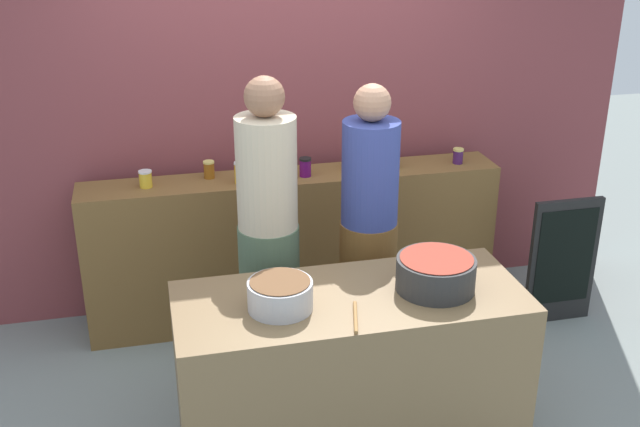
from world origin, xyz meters
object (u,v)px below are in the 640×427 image
(preserve_jar_0, at_px, (146,179))
(preserve_jar_6, at_px, (394,158))
(preserve_jar_3, at_px, (270,164))
(cooking_pot_left, at_px, (280,295))
(cook_with_tongs, at_px, (269,253))
(wooden_spoon, at_px, (355,317))
(preserve_jar_7, at_px, (458,156))
(preserve_jar_2, at_px, (240,172))
(preserve_jar_5, at_px, (352,162))
(preserve_jar_4, at_px, (305,167))
(chalkboard_sign, at_px, (563,261))
(cooking_pot_center, at_px, (436,274))
(preserve_jar_1, at_px, (209,169))
(cook_in_cap, at_px, (368,247))

(preserve_jar_0, relative_size, preserve_jar_6, 0.86)
(preserve_jar_3, distance_m, cooking_pot_left, 1.53)
(preserve_jar_3, distance_m, cook_with_tongs, 0.86)
(wooden_spoon, bearing_deg, preserve_jar_7, 54.13)
(cook_with_tongs, bearing_deg, preserve_jar_2, 94.58)
(preserve_jar_0, relative_size, preserve_jar_5, 1.00)
(preserve_jar_4, relative_size, cook_with_tongs, 0.07)
(preserve_jar_3, relative_size, chalkboard_sign, 0.14)
(preserve_jar_7, distance_m, cooking_pot_left, 2.04)
(preserve_jar_2, xyz_separation_m, cooking_pot_center, (0.76, -1.36, -0.10))
(preserve_jar_1, height_order, cooking_pot_left, preserve_jar_1)
(preserve_jar_2, relative_size, preserve_jar_6, 1.11)
(preserve_jar_3, height_order, wooden_spoon, preserve_jar_3)
(cook_with_tongs, bearing_deg, preserve_jar_0, 130.29)
(cooking_pot_left, height_order, wooden_spoon, cooking_pot_left)
(preserve_jar_4, distance_m, chalkboard_sign, 1.80)
(preserve_jar_4, xyz_separation_m, wooden_spoon, (-0.11, -1.58, -0.17))
(preserve_jar_4, distance_m, preserve_jar_7, 1.04)
(cooking_pot_center, bearing_deg, preserve_jar_3, 110.36)
(preserve_jar_0, xyz_separation_m, cooking_pot_left, (0.57, -1.44, -0.10))
(preserve_jar_4, bearing_deg, preserve_jar_7, 0.57)
(wooden_spoon, bearing_deg, preserve_jar_0, 118.73)
(cooking_pot_center, bearing_deg, preserve_jar_4, 104.00)
(cooking_pot_left, distance_m, wooden_spoon, 0.36)
(preserve_jar_0, distance_m, chalkboard_sign, 2.73)
(preserve_jar_6, relative_size, preserve_jar_7, 1.19)
(preserve_jar_3, xyz_separation_m, wooden_spoon, (0.10, -1.68, -0.17))
(preserve_jar_1, bearing_deg, cooking_pot_left, -83.45)
(preserve_jar_2, height_order, cooking_pot_left, preserve_jar_2)
(cooking_pot_left, bearing_deg, cooking_pot_center, 1.23)
(chalkboard_sign, bearing_deg, preserve_jar_5, 158.78)
(preserve_jar_4, bearing_deg, chalkboard_sign, -15.61)
(wooden_spoon, bearing_deg, cook_with_tongs, 106.24)
(preserve_jar_6, bearing_deg, preserve_jar_7, -2.40)
(preserve_jar_6, bearing_deg, preserve_jar_3, 174.76)
(preserve_jar_5, height_order, cook_with_tongs, cook_with_tongs)
(preserve_jar_2, distance_m, preserve_jar_6, 1.01)
(preserve_jar_4, height_order, preserve_jar_5, preserve_jar_4)
(preserve_jar_5, distance_m, cook_in_cap, 0.79)
(preserve_jar_7, relative_size, chalkboard_sign, 0.12)
(preserve_jar_2, relative_size, cooking_pot_center, 0.35)
(preserve_jar_3, height_order, cooking_pot_left, preserve_jar_3)
(preserve_jar_1, relative_size, preserve_jar_5, 1.06)
(cooking_pot_left, relative_size, chalkboard_sign, 0.35)
(preserve_jar_4, distance_m, cooking_pot_left, 1.47)
(preserve_jar_0, bearing_deg, wooden_spoon, -61.27)
(cooking_pot_center, bearing_deg, preserve_jar_2, 119.23)
(preserve_jar_4, height_order, chalkboard_sign, preserve_jar_4)
(preserve_jar_0, height_order, preserve_jar_2, preserve_jar_2)
(chalkboard_sign, bearing_deg, cooking_pot_left, -155.12)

